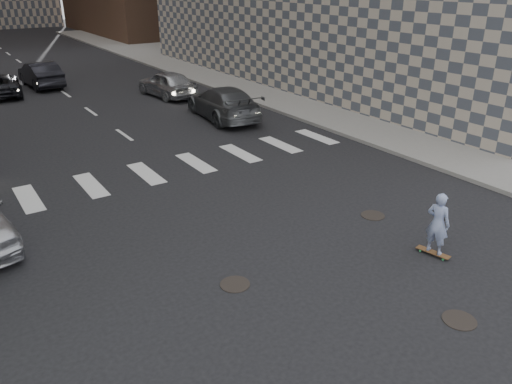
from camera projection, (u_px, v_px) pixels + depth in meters
ground at (335, 282)px, 11.65m from camera, size 160.00×160.00×0.00m
sidewalk_right at (297, 78)px, 34.24m from camera, size 13.00×80.00×0.15m
manhole_a at (459, 320)px, 10.35m from camera, size 0.70×0.70×0.02m
manhole_b at (235, 284)px, 11.55m from camera, size 0.70×0.70×0.02m
manhole_c at (373, 215)px, 14.85m from camera, size 0.70×0.70×0.02m
skateboarder at (438, 223)px, 12.41m from camera, size 0.51×0.89×1.73m
traffic_car_b at (223, 103)px, 24.62m from camera, size 2.80×5.62×1.57m
traffic_car_c at (0, 85)px, 29.27m from camera, size 2.59×4.79×1.28m
traffic_car_d at (167, 84)px, 29.06m from camera, size 2.27×4.64×1.52m
traffic_car_e at (41, 74)px, 31.61m from camera, size 1.98×4.86×1.57m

